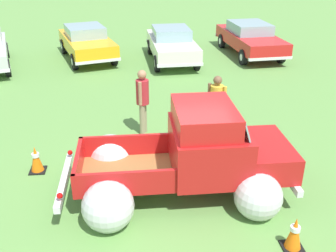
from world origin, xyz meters
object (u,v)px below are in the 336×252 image
object	(u,v)px
lane_cone_0	(294,234)
lane_cone_1	(36,159)
vintage_pickup_truck	(195,160)
show_car_3	(250,38)
spectator_0	(216,103)
spectator_1	(143,98)
show_car_1	(86,41)
show_car_2	(172,43)

from	to	relation	value
lane_cone_0	lane_cone_1	world-z (taller)	same
vintage_pickup_truck	show_car_3	xyz separation A→B (m)	(4.31, 10.51, 0.03)
spectator_0	lane_cone_1	size ratio (longest dim) A/B	2.70
spectator_0	lane_cone_0	distance (m)	4.35
spectator_1	lane_cone_0	world-z (taller)	spectator_1
spectator_1	lane_cone_0	size ratio (longest dim) A/B	2.84
vintage_pickup_truck	show_car_1	bearing A→B (deg)	105.83
show_car_3	spectator_0	bearing A→B (deg)	-26.99
show_car_3	spectator_0	xyz separation A→B (m)	(-3.34, -8.07, 0.19)
spectator_1	lane_cone_0	xyz separation A→B (m)	(2.33, -4.69, -0.72)
spectator_0	spectator_1	xyz separation A→B (m)	(-1.89, 0.41, 0.06)
show_car_1	lane_cone_0	world-z (taller)	show_car_1
vintage_pickup_truck	spectator_0	distance (m)	2.64
show_car_2	lane_cone_1	bearing A→B (deg)	-27.60
spectator_1	spectator_0	bearing A→B (deg)	-174.37
show_car_2	show_car_3	world-z (taller)	same
show_car_2	vintage_pickup_truck	bearing A→B (deg)	-6.15
show_car_1	show_car_2	bearing A→B (deg)	61.62
show_car_2	show_car_3	size ratio (longest dim) A/B	0.90
vintage_pickup_truck	spectator_1	world-z (taller)	vintage_pickup_truck
vintage_pickup_truck	spectator_1	xyz separation A→B (m)	(-0.92, 2.85, 0.27)
lane_cone_1	show_car_2	bearing A→B (deg)	64.83
show_car_3	lane_cone_1	bearing A→B (deg)	-44.04
show_car_3	spectator_0	distance (m)	8.74
show_car_2	spectator_0	xyz separation A→B (m)	(0.33, -7.34, 0.19)
vintage_pickup_truck	lane_cone_1	xyz separation A→B (m)	(-3.42, 1.15, -0.45)
spectator_0	spectator_1	world-z (taller)	spectator_1
show_car_2	lane_cone_0	bearing A→B (deg)	1.34
show_car_1	lane_cone_0	distance (m)	13.18
spectator_1	lane_cone_0	bearing A→B (deg)	134.13
spectator_1	lane_cone_1	distance (m)	3.11
show_car_1	show_car_2	distance (m)	3.77
lane_cone_0	lane_cone_1	xyz separation A→B (m)	(-4.83, 2.98, 0.00)
lane_cone_0	show_car_2	bearing A→B (deg)	93.77
vintage_pickup_truck	show_car_2	size ratio (longest dim) A/B	1.06
lane_cone_0	lane_cone_1	bearing A→B (deg)	148.29
spectator_1	lane_cone_1	world-z (taller)	spectator_1
show_car_2	spectator_0	world-z (taller)	spectator_0
show_car_2	lane_cone_1	distance (m)	9.56
show_car_2	spectator_0	size ratio (longest dim) A/B	2.56
show_car_2	show_car_3	bearing A→B (deg)	98.72
show_car_3	show_car_1	bearing A→B (deg)	-94.86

